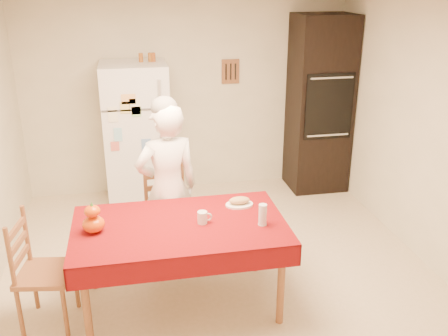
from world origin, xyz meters
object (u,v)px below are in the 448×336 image
object	(u,v)px
chair_left	(36,267)
pumpkin_lower	(94,224)
seated_woman	(168,189)
wine_glass	(263,215)
chair_far	(168,211)
coffee_mug	(202,217)
refrigerator	(137,135)
oven_cabinet	(319,105)
dining_table	(180,232)
bread_plate	(239,205)

from	to	relation	value
chair_left	pumpkin_lower	xyz separation A→B (m)	(0.46, 0.02, 0.32)
seated_woman	wine_glass	bearing A→B (deg)	120.48
seated_woman	wine_glass	size ratio (longest dim) A/B	9.10
chair_far	coffee_mug	distance (m)	0.88
refrigerator	wine_glass	size ratio (longest dim) A/B	9.66
oven_cabinet	pumpkin_lower	bearing A→B (deg)	-140.48
chair_far	chair_left	size ratio (longest dim) A/B	1.00
dining_table	pumpkin_lower	world-z (taller)	pumpkin_lower
seated_woman	chair_far	bearing A→B (deg)	-100.45
refrigerator	pumpkin_lower	bearing A→B (deg)	-100.65
pumpkin_lower	dining_table	bearing A→B (deg)	-0.47
chair_left	bread_plate	size ratio (longest dim) A/B	3.96
dining_table	bread_plate	bearing A→B (deg)	24.03
refrigerator	pumpkin_lower	distance (m)	2.21
dining_table	chair_far	distance (m)	0.80
dining_table	pumpkin_lower	xyz separation A→B (m)	(-0.66, 0.01, 0.13)
chair_far	coffee_mug	bearing A→B (deg)	-81.75
oven_cabinet	dining_table	xyz separation A→B (m)	(-2.02, -2.22, -0.41)
oven_cabinet	chair_left	world-z (taller)	oven_cabinet
seated_woman	pumpkin_lower	size ratio (longest dim) A/B	9.27
chair_left	bread_plate	distance (m)	1.71
oven_cabinet	chair_far	distance (m)	2.59
oven_cabinet	refrigerator	bearing A→B (deg)	-178.82
coffee_mug	pumpkin_lower	size ratio (longest dim) A/B	0.58
pumpkin_lower	wine_glass	size ratio (longest dim) A/B	0.98
seated_woman	bread_plate	distance (m)	0.70
refrigerator	bread_plate	world-z (taller)	refrigerator
chair_far	bread_plate	world-z (taller)	chair_far
dining_table	pumpkin_lower	distance (m)	0.68
coffee_mug	pumpkin_lower	xyz separation A→B (m)	(-0.85, 0.02, 0.01)
chair_left	seated_woman	size ratio (longest dim) A/B	0.59
chair_left	wine_glass	bearing A→B (deg)	-85.19
dining_table	coffee_mug	bearing A→B (deg)	-5.22
wine_glass	seated_woman	bearing A→B (deg)	131.41
seated_woman	pumpkin_lower	bearing A→B (deg)	34.34
dining_table	chair_left	xyz separation A→B (m)	(-1.13, -0.01, -0.18)
oven_cabinet	wine_glass	world-z (taller)	oven_cabinet
refrigerator	chair_left	xyz separation A→B (m)	(-0.87, -2.19, -0.34)
oven_cabinet	pumpkin_lower	xyz separation A→B (m)	(-2.69, -2.22, -0.27)
wine_glass	coffee_mug	bearing A→B (deg)	165.67
chair_left	wine_glass	distance (m)	1.81
coffee_mug	refrigerator	bearing A→B (deg)	101.29
seated_woman	dining_table	bearing A→B (deg)	82.33
chair_left	wine_glass	size ratio (longest dim) A/B	5.40
chair_far	chair_left	xyz separation A→B (m)	(-1.09, -0.79, 0.00)
dining_table	bread_plate	world-z (taller)	bread_plate
oven_cabinet	chair_left	size ratio (longest dim) A/B	2.32
chair_left	refrigerator	bearing A→B (deg)	-12.89
chair_left	coffee_mug	xyz separation A→B (m)	(1.31, -0.00, 0.30)
dining_table	seated_woman	world-z (taller)	seated_woman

